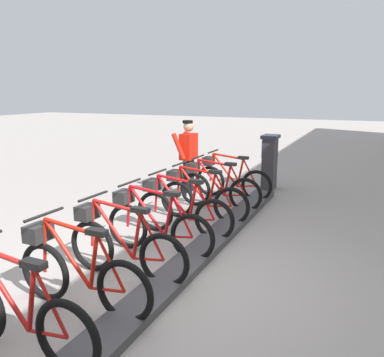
% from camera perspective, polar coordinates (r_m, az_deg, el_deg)
% --- Properties ---
extents(ground_plane, '(60.00, 60.00, 0.00)m').
position_cam_1_polar(ground_plane, '(5.13, -2.55, -14.08)').
color(ground_plane, '#A89F9A').
extents(dock_rail_base, '(0.44, 9.07, 0.10)m').
position_cam_1_polar(dock_rail_base, '(5.10, -2.56, -13.58)').
color(dock_rail_base, '#47474C').
rests_on(dock_rail_base, ground).
extents(payment_kiosk, '(0.36, 0.52, 1.28)m').
position_cam_1_polar(payment_kiosk, '(9.61, 10.91, 2.43)').
color(payment_kiosk, '#38383D').
rests_on(payment_kiosk, ground).
extents(bike_docked_0, '(1.72, 0.54, 1.02)m').
position_cam_1_polar(bike_docked_0, '(8.68, 5.35, -0.05)').
color(bike_docked_0, black).
rests_on(bike_docked_0, ground).
extents(bike_docked_1, '(1.72, 0.54, 1.02)m').
position_cam_1_polar(bike_docked_1, '(7.92, 3.42, -1.22)').
color(bike_docked_1, black).
rests_on(bike_docked_1, ground).
extents(bike_docked_2, '(1.72, 0.54, 1.02)m').
position_cam_1_polar(bike_docked_2, '(7.17, 1.09, -2.64)').
color(bike_docked_2, black).
rests_on(bike_docked_2, ground).
extents(bike_docked_3, '(1.72, 0.54, 1.02)m').
position_cam_1_polar(bike_docked_3, '(6.45, -1.79, -4.37)').
color(bike_docked_3, black).
rests_on(bike_docked_3, ground).
extents(bike_docked_4, '(1.72, 0.54, 1.02)m').
position_cam_1_polar(bike_docked_4, '(5.75, -5.39, -6.51)').
color(bike_docked_4, black).
rests_on(bike_docked_4, ground).
extents(bike_docked_5, '(1.72, 0.54, 1.02)m').
position_cam_1_polar(bike_docked_5, '(5.09, -10.00, -9.20)').
color(bike_docked_5, black).
rests_on(bike_docked_5, ground).
extents(bike_docked_6, '(1.72, 0.54, 1.02)m').
position_cam_1_polar(bike_docked_6, '(4.49, -16.03, -12.54)').
color(bike_docked_6, black).
rests_on(bike_docked_6, ground).
extents(bike_docked_7, '(1.72, 0.54, 1.02)m').
position_cam_1_polar(bike_docked_7, '(3.96, -24.00, -16.64)').
color(bike_docked_7, black).
rests_on(bike_docked_7, ground).
extents(worker_near_rack, '(0.49, 0.64, 1.66)m').
position_cam_1_polar(worker_near_rack, '(8.76, -0.55, 3.30)').
color(worker_near_rack, white).
rests_on(worker_near_rack, ground).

